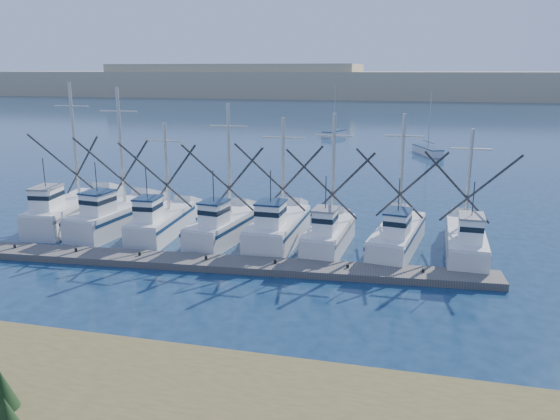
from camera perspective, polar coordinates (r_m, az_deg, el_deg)
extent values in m
plane|color=#0D253C|center=(23.63, 4.93, -12.95)|extent=(500.00, 500.00, 0.00)
cube|color=#595550|center=(31.16, -5.96, -5.61)|extent=(30.34, 4.14, 0.40)
cube|color=tan|center=(230.86, 13.34, 12.64)|extent=(360.00, 60.00, 10.00)
cube|color=silver|center=(41.95, -21.19, -0.35)|extent=(3.50, 8.83, 1.68)
cube|color=white|center=(39.87, -23.18, 1.08)|extent=(1.68, 2.26, 1.50)
cylinder|color=#B7B2A8|center=(42.23, -20.68, 6.72)|extent=(0.22, 0.22, 8.32)
cube|color=silver|center=(39.55, -16.75, -0.89)|extent=(3.49, 8.13, 1.60)
cube|color=white|center=(37.52, -18.46, 0.60)|extent=(1.70, 2.09, 1.50)
cylinder|color=#B7B2A8|center=(39.75, -16.28, 6.37)|extent=(0.22, 0.22, 8.11)
cube|color=silver|center=(37.51, -12.24, -1.55)|extent=(2.61, 7.13, 1.44)
cube|color=white|center=(35.58, -13.61, -0.04)|extent=(1.39, 1.78, 1.50)
cylinder|color=#B7B2A8|center=(37.74, -11.75, 4.38)|extent=(0.22, 0.22, 5.99)
cube|color=silver|center=(35.87, -5.81, -2.01)|extent=(3.28, 7.38, 1.45)
cube|color=white|center=(33.83, -6.89, -0.46)|extent=(1.56, 1.91, 1.50)
cylinder|color=#B7B2A8|center=(36.02, -5.34, 5.23)|extent=(0.22, 0.22, 7.32)
cube|color=silver|center=(35.03, -0.17, -2.21)|extent=(2.76, 7.58, 1.60)
cube|color=white|center=(32.82, -0.98, -0.56)|extent=(1.54, 1.87, 1.50)
cylinder|color=#B7B2A8|center=(35.34, 0.33, 4.53)|extent=(0.22, 0.22, 6.31)
cube|color=silver|center=(34.00, 5.14, -2.94)|extent=(2.53, 6.71, 1.44)
cube|color=white|center=(31.98, 4.74, -1.31)|extent=(1.32, 1.68, 1.50)
cylinder|color=#B7B2A8|center=(34.09, 5.59, 4.29)|extent=(0.22, 0.22, 6.86)
cube|color=silver|center=(34.38, 12.15, -2.99)|extent=(3.40, 8.32, 1.47)
cube|color=white|center=(31.98, 12.17, -1.54)|extent=(1.55, 2.14, 1.50)
cylinder|color=#B7B2A8|center=(34.76, 12.59, 4.20)|extent=(0.22, 0.22, 6.80)
cube|color=silver|center=(34.43, 18.79, -3.43)|extent=(2.41, 7.90, 1.47)
cube|color=white|center=(32.09, 19.28, -1.99)|extent=(1.31, 1.95, 1.50)
cylinder|color=#B7B2A8|center=(34.82, 19.12, 3.10)|extent=(0.22, 0.22, 6.01)
cube|color=silver|center=(74.85, 15.17, 5.97)|extent=(3.97, 6.76, 0.90)
cylinder|color=#B7B2A8|center=(74.70, 15.37, 9.08)|extent=(0.12, 0.12, 7.20)
cube|color=silver|center=(92.64, 5.65, 7.95)|extent=(3.46, 5.73, 0.90)
cylinder|color=#B7B2A8|center=(92.57, 5.74, 10.46)|extent=(0.12, 0.12, 7.20)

